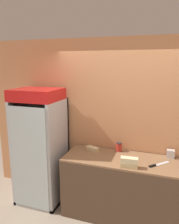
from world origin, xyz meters
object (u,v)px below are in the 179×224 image
(sandwich_stack_bottom, at_px, (129,165))
(chefs_knife, at_px, (156,165))
(sandwich_flat_left, at_px, (92,149))
(beverage_cooler, at_px, (42,140))
(sandwich_stack_middle, at_px, (129,160))
(condiment_jar, at_px, (119,147))
(napkin_dispenser, at_px, (171,154))

(sandwich_stack_bottom, relative_size, chefs_knife, 0.83)
(sandwich_flat_left, relative_size, chefs_knife, 0.79)
(sandwich_flat_left, bearing_deg, beverage_cooler, -172.60)
(sandwich_stack_middle, relative_size, sandwich_flat_left, 1.05)
(sandwich_stack_bottom, bearing_deg, sandwich_stack_middle, 0.00)
(condiment_jar, relative_size, napkin_dispenser, 1.15)
(beverage_cooler, bearing_deg, sandwich_stack_bottom, -10.73)
(beverage_cooler, xyz_separation_m, sandwich_stack_middle, (1.50, -0.29, -0.01))
(sandwich_flat_left, relative_size, condiment_jar, 1.63)
(sandwich_stack_middle, height_order, condiment_jar, sandwich_stack_middle)
(beverage_cooler, relative_size, sandwich_stack_bottom, 8.09)
(sandwich_stack_middle, xyz_separation_m, condiment_jar, (-0.24, 0.51, -0.04))
(sandwich_flat_left, relative_size, napkin_dispenser, 1.88)
(sandwich_flat_left, xyz_separation_m, condiment_jar, (0.41, 0.12, 0.04))
(condiment_jar, xyz_separation_m, napkin_dispenser, (0.77, 0.00, -0.01))
(sandwich_flat_left, xyz_separation_m, chefs_knife, (0.99, -0.21, -0.02))
(sandwich_flat_left, bearing_deg, sandwich_stack_bottom, -31.43)
(sandwich_stack_middle, xyz_separation_m, chefs_knife, (0.35, 0.18, -0.10))
(sandwich_stack_middle, relative_size, condiment_jar, 1.71)
(napkin_dispenser, bearing_deg, condiment_jar, -179.96)
(sandwich_flat_left, height_order, condiment_jar, condiment_jar)
(napkin_dispenser, bearing_deg, beverage_cooler, -173.62)
(sandwich_stack_bottom, xyz_separation_m, napkin_dispenser, (0.53, 0.51, 0.02))
(chefs_knife, height_order, condiment_jar, condiment_jar)
(condiment_jar, distance_m, napkin_dispenser, 0.78)
(sandwich_stack_bottom, height_order, napkin_dispenser, napkin_dispenser)
(beverage_cooler, relative_size, chefs_knife, 6.69)
(chefs_knife, distance_m, condiment_jar, 0.68)
(sandwich_stack_middle, distance_m, condiment_jar, 0.57)
(sandwich_stack_middle, xyz_separation_m, sandwich_flat_left, (-0.65, 0.40, -0.07))
(sandwich_flat_left, height_order, chefs_knife, sandwich_flat_left)
(sandwich_stack_bottom, distance_m, condiment_jar, 0.57)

